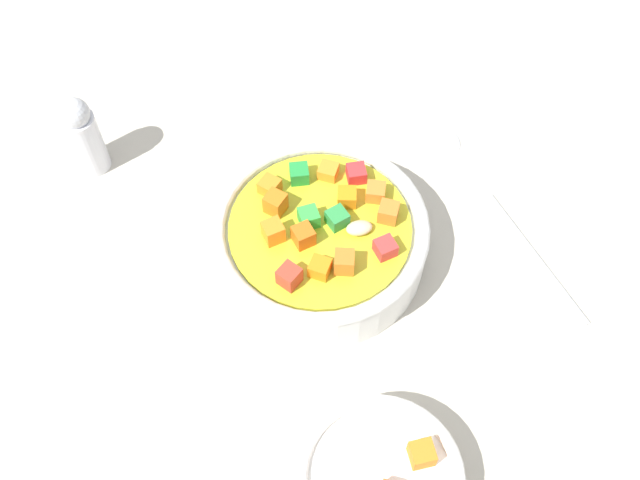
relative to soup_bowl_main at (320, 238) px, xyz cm
name	(u,v)px	position (x,y,z in cm)	size (l,w,h in cm)	color
ground_plane	(320,261)	(-0.01, 0.01, -3.65)	(140.00, 140.00, 2.00)	#BAB2A0
soup_bowl_main	(320,238)	(0.00, 0.00, 0.00)	(17.14, 17.14, 6.04)	white
spoon	(496,203)	(10.81, -11.52, -2.25)	(15.38, 18.90, 0.85)	silver
pepper_shaker	(84,134)	(0.14, 22.14, 1.38)	(2.94, 2.94, 8.11)	silver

